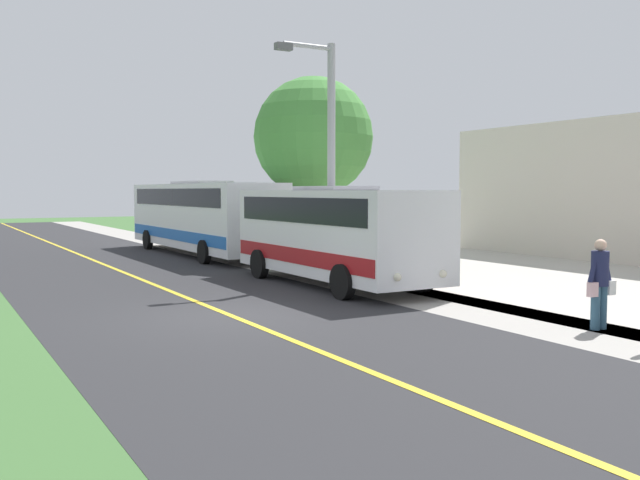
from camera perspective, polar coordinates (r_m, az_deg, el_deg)
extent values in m
plane|color=#3D6633|center=(15.43, -7.42, -6.14)|extent=(120.00, 120.00, 0.00)
cube|color=#28282B|center=(15.43, -7.42, -6.12)|extent=(8.00, 100.00, 0.01)
cube|color=#9E9991|center=(18.03, 8.09, -4.66)|extent=(2.40, 100.00, 0.01)
cube|color=gold|center=(15.43, -7.42, -6.10)|extent=(0.16, 100.00, 0.00)
cube|color=white|center=(20.05, 1.21, 0.68)|extent=(2.49, 7.95, 2.38)
cube|color=maroon|center=(20.10, 1.21, -1.15)|extent=(2.53, 7.79, 0.44)
cube|color=black|center=(20.02, 1.21, 2.52)|extent=(2.53, 7.16, 0.70)
cube|color=gray|center=(20.01, 1.21, 4.26)|extent=(1.50, 2.39, 0.12)
cylinder|color=black|center=(18.83, 8.35, -2.92)|extent=(0.25, 0.90, 0.90)
cylinder|color=black|center=(17.41, 1.87, -3.45)|extent=(0.25, 0.90, 0.90)
cylinder|color=black|center=(22.88, 0.70, -1.64)|extent=(0.25, 0.90, 0.90)
cylinder|color=black|center=(21.73, -4.98, -1.96)|extent=(0.25, 0.90, 0.90)
sphere|color=#F2EACC|center=(17.27, 10.03, -2.73)|extent=(0.20, 0.20, 0.20)
sphere|color=#F2EACC|center=(16.43, 6.35, -3.04)|extent=(0.20, 0.20, 0.20)
cube|color=white|center=(30.05, -9.70, 2.01)|extent=(2.52, 11.99, 2.66)
cube|color=blue|center=(30.09, -9.68, 0.53)|extent=(2.56, 11.75, 0.44)
cube|color=black|center=(30.04, -9.72, 3.49)|extent=(2.56, 10.79, 0.70)
cube|color=gray|center=(30.04, -9.73, 4.66)|extent=(1.51, 3.60, 0.12)
cylinder|color=black|center=(27.18, -4.48, -0.75)|extent=(0.25, 0.90, 0.90)
cylinder|color=black|center=(26.21, -9.46, -0.97)|extent=(0.25, 0.90, 0.90)
cylinder|color=black|center=(34.03, -9.84, 0.17)|extent=(0.25, 0.90, 0.90)
cylinder|color=black|center=(33.26, -13.92, 0.02)|extent=(0.25, 0.90, 0.90)
sphere|color=#F2EACC|center=(24.85, -3.39, -0.62)|extent=(0.20, 0.20, 0.20)
sphere|color=#F2EACC|center=(24.27, -6.32, -0.75)|extent=(0.20, 0.20, 0.20)
cylinder|color=#335972|center=(14.84, 22.11, -5.13)|extent=(0.18, 0.18, 0.86)
cylinder|color=#335972|center=(14.68, 21.62, -5.21)|extent=(0.18, 0.18, 0.86)
cylinder|color=#1E2347|center=(14.66, 21.94, -2.18)|extent=(0.34, 0.34, 0.68)
sphere|color=beige|center=(14.62, 21.99, -0.39)|extent=(0.23, 0.23, 0.23)
cylinder|color=#1E2347|center=(14.80, 22.39, -2.00)|extent=(0.29, 0.10, 0.62)
cube|color=white|center=(14.88, 22.68, -3.62)|extent=(0.20, 0.12, 0.28)
cylinder|color=#1E2347|center=(14.51, 21.50, -2.09)|extent=(0.29, 0.10, 0.62)
cube|color=beige|center=(14.47, 21.42, -3.80)|extent=(0.20, 0.12, 0.28)
cylinder|color=#9E9EA3|center=(21.08, 0.93, 6.30)|extent=(0.24, 0.24, 7.09)
cylinder|color=#9E9EA3|center=(21.10, -0.99, 15.60)|extent=(1.60, 0.14, 0.14)
cube|color=#59595B|center=(20.71, -3.01, 15.53)|extent=(0.50, 0.24, 0.20)
cylinder|color=#4C3826|center=(26.96, -0.55, 1.52)|extent=(0.36, 0.36, 3.06)
sphere|color=#478C3D|center=(27.02, -0.55, 8.44)|extent=(4.60, 4.60, 4.60)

